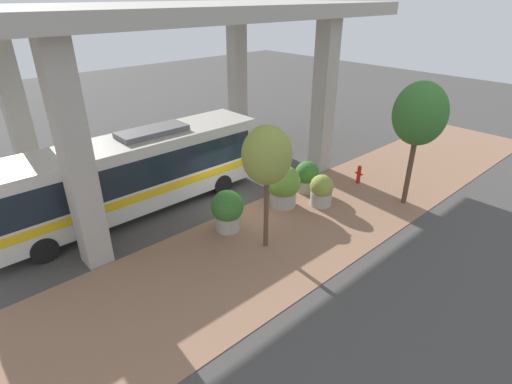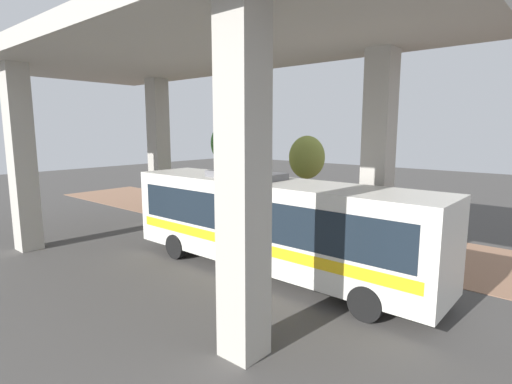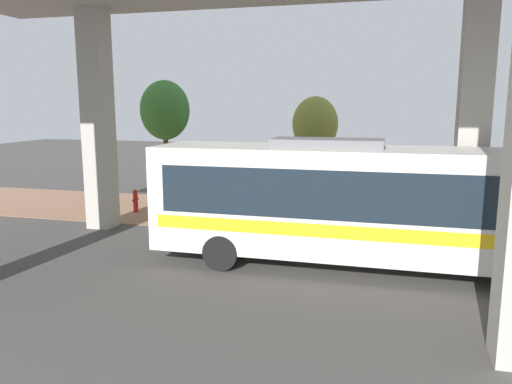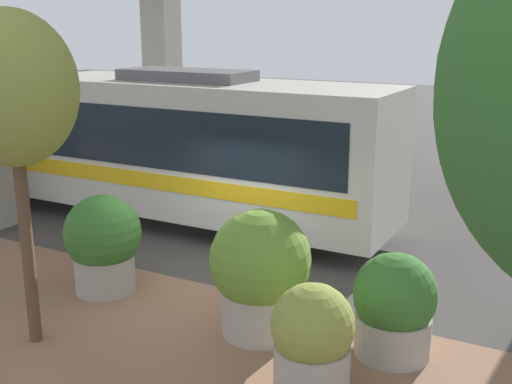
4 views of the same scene
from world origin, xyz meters
name	(u,v)px [view 3 (image 3 of 4)]	position (x,y,z in m)	size (l,w,h in m)	color
ground_plane	(270,234)	(0.00, 0.00, 0.00)	(80.00, 80.00, 0.00)	#474442
sidewalk_strip	(287,216)	(-3.00, 0.00, 0.01)	(6.00, 40.00, 0.02)	#936B51
bus	(370,200)	(2.92, 3.51, 1.97)	(2.69, 12.20, 3.64)	silver
fire_hydrant	(135,201)	(-2.10, -6.42, 0.50)	(0.42, 0.20, 1.00)	red
planter_front	(315,206)	(-1.06, 1.42, 0.91)	(1.36, 1.36, 1.77)	#ADA89E
planter_middle	(233,198)	(-1.16, -1.77, 1.02)	(1.55, 1.55, 1.98)	#ADA89E
planter_back	(181,203)	(-0.86, -3.77, 0.76)	(1.20, 1.20, 1.55)	#ADA89E
planter_extra	(209,198)	(-2.30, -3.13, 0.75)	(1.08, 1.08, 1.50)	#ADA89E
street_tree_near	(165,111)	(-4.82, -6.20, 4.27)	(2.29, 2.29, 5.67)	brown
street_tree_far	(315,125)	(-3.02, 1.10, 3.77)	(1.80, 1.80, 4.88)	brown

